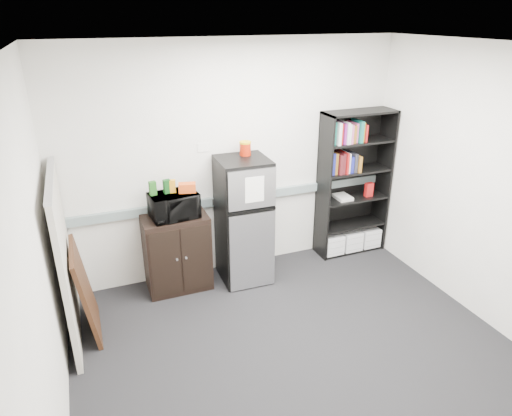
# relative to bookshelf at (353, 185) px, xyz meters

# --- Properties ---
(floor) EXTENTS (4.00, 4.00, 0.00)m
(floor) POSITION_rel_bookshelf_xyz_m (-1.53, -1.57, -0.91)
(floor) COLOR black
(floor) RESTS_ON ground
(wall_back) EXTENTS (4.00, 0.02, 2.70)m
(wall_back) POSITION_rel_bookshelf_xyz_m (-1.53, 0.18, 0.44)
(wall_back) COLOR white
(wall_back) RESTS_ON floor
(wall_right) EXTENTS (0.02, 3.50, 2.70)m
(wall_right) POSITION_rel_bookshelf_xyz_m (0.47, -1.57, 0.44)
(wall_right) COLOR white
(wall_right) RESTS_ON floor
(wall_left) EXTENTS (0.02, 3.50, 2.70)m
(wall_left) POSITION_rel_bookshelf_xyz_m (-3.53, -1.57, 0.44)
(wall_left) COLOR white
(wall_left) RESTS_ON floor
(ceiling) EXTENTS (4.00, 3.50, 0.02)m
(ceiling) POSITION_rel_bookshelf_xyz_m (-1.53, -1.57, 1.79)
(ceiling) COLOR white
(ceiling) RESTS_ON wall_back
(electrical_raceway) EXTENTS (3.92, 0.05, 0.10)m
(electrical_raceway) POSITION_rel_bookshelf_xyz_m (-1.53, 0.15, -0.01)
(electrical_raceway) COLOR gray
(electrical_raceway) RESTS_ON wall_back
(wall_note) EXTENTS (0.14, 0.00, 0.10)m
(wall_note) POSITION_rel_bookshelf_xyz_m (-1.88, 0.18, 0.64)
(wall_note) COLOR white
(wall_note) RESTS_ON wall_back
(bookshelf) EXTENTS (0.90, 0.34, 1.85)m
(bookshelf) POSITION_rel_bookshelf_xyz_m (0.00, 0.00, 0.00)
(bookshelf) COLOR black
(bookshelf) RESTS_ON floor
(cubicle_partition) EXTENTS (0.06, 1.30, 1.62)m
(cubicle_partition) POSITION_rel_bookshelf_xyz_m (-3.43, -0.49, -0.10)
(cubicle_partition) COLOR #ACA498
(cubicle_partition) RESTS_ON floor
(cabinet) EXTENTS (0.71, 0.47, 0.88)m
(cabinet) POSITION_rel_bookshelf_xyz_m (-2.31, -0.06, -0.47)
(cabinet) COLOR black
(cabinet) RESTS_ON floor
(microwave) EXTENTS (0.53, 0.39, 0.28)m
(microwave) POSITION_rel_bookshelf_xyz_m (-2.31, -0.08, 0.11)
(microwave) COLOR black
(microwave) RESTS_ON cabinet
(snack_box_a) EXTENTS (0.08, 0.06, 0.15)m
(snack_box_a) POSITION_rel_bookshelf_xyz_m (-2.50, -0.05, 0.32)
(snack_box_a) COLOR #1C5016
(snack_box_a) RESTS_ON microwave
(snack_box_b) EXTENTS (0.08, 0.06, 0.15)m
(snack_box_b) POSITION_rel_bookshelf_xyz_m (-2.36, -0.05, 0.32)
(snack_box_b) COLOR #0D3A11
(snack_box_b) RESTS_ON microwave
(snack_box_c) EXTENTS (0.08, 0.06, 0.14)m
(snack_box_c) POSITION_rel_bookshelf_xyz_m (-2.30, -0.05, 0.32)
(snack_box_c) COLOR orange
(snack_box_c) RESTS_ON microwave
(snack_bag) EXTENTS (0.20, 0.14, 0.10)m
(snack_bag) POSITION_rel_bookshelf_xyz_m (-2.15, -0.10, 0.30)
(snack_bag) COLOR #CD4714
(snack_bag) RESTS_ON microwave
(refrigerator) EXTENTS (0.56, 0.59, 1.47)m
(refrigerator) POSITION_rel_bookshelf_xyz_m (-1.53, -0.14, -0.18)
(refrigerator) COLOR black
(refrigerator) RESTS_ON floor
(coffee_can) EXTENTS (0.13, 0.13, 0.17)m
(coffee_can) POSITION_rel_bookshelf_xyz_m (-1.46, -0.02, 0.65)
(coffee_can) COLOR #AB1E07
(coffee_can) RESTS_ON refrigerator
(framed_poster) EXTENTS (0.17, 0.71, 0.92)m
(framed_poster) POSITION_rel_bookshelf_xyz_m (-3.30, -0.52, -0.45)
(framed_poster) COLOR black
(framed_poster) RESTS_ON floor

